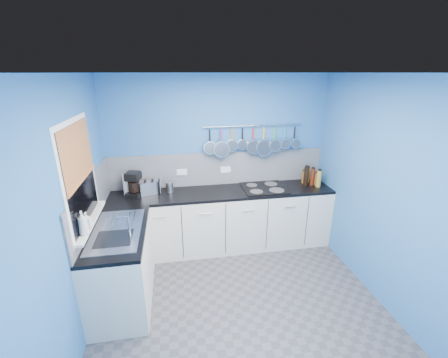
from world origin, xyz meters
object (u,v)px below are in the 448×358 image
object	(u,v)px
soap_bottle_a	(83,223)
coffee_maker	(134,184)
soap_bottle_b	(87,220)
canister	(170,187)
hob	(264,188)
paper_towel	(128,185)
toaster	(149,187)

from	to	relation	value
soap_bottle_a	coffee_maker	world-z (taller)	soap_bottle_a
soap_bottle_a	soap_bottle_b	distance (m)	0.12
soap_bottle_b	canister	bearing A→B (deg)	56.20
canister	hob	distance (m)	1.36
soap_bottle_a	hob	world-z (taller)	soap_bottle_a
canister	coffee_maker	bearing A→B (deg)	-171.87
soap_bottle_a	soap_bottle_b	size ratio (longest dim) A/B	1.39
soap_bottle_a	canister	distance (m)	1.54
soap_bottle_a	paper_towel	distance (m)	1.33
soap_bottle_b	soap_bottle_a	bearing A→B (deg)	-90.00
toaster	coffee_maker	bearing A→B (deg)	179.21
coffee_maker	canister	size ratio (longest dim) A/B	2.32
soap_bottle_a	paper_towel	size ratio (longest dim) A/B	0.82
coffee_maker	toaster	xyz separation A→B (m)	(0.20, 0.07, -0.08)
paper_towel	toaster	bearing A→B (deg)	-0.51
soap_bottle_b	hob	bearing A→B (deg)	26.72
canister	soap_bottle_b	bearing A→B (deg)	-123.80
toaster	canister	world-z (taller)	toaster
soap_bottle_a	soap_bottle_b	xyz separation A→B (m)	(0.00, 0.12, -0.03)
soap_bottle_a	canister	xyz separation A→B (m)	(0.80, 1.30, -0.20)
soap_bottle_a	toaster	xyz separation A→B (m)	(0.51, 1.30, -0.18)
paper_towel	canister	bearing A→B (deg)	-0.03
soap_bottle_b	hob	distance (m)	2.42
soap_bottle_b	toaster	distance (m)	1.30
toaster	hob	distance (m)	1.65
hob	coffee_maker	bearing A→B (deg)	178.89
paper_towel	toaster	size ratio (longest dim) A/B	1.05
paper_towel	hob	world-z (taller)	paper_towel
canister	hob	size ratio (longest dim) A/B	0.23
coffee_maker	soap_bottle_a	bearing A→B (deg)	-86.69
coffee_maker	hob	size ratio (longest dim) A/B	0.54
coffee_maker	toaster	bearing A→B (deg)	36.34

